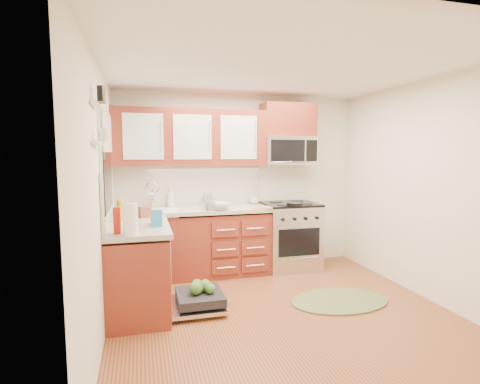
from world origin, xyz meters
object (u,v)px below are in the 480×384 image
object	(u,v)px
stock_pot	(209,206)
cutting_board	(262,207)
skillet	(294,204)
bowl_a	(218,206)
bowl_b	(219,206)
microwave	(288,151)
cup	(254,200)
paper_towel_roll	(131,219)
range	(290,235)
rug	(340,301)
sink	(153,220)
upper_cabinets	(191,138)
dishwasher	(196,301)

from	to	relation	value
stock_pot	cutting_board	size ratio (longest dim) A/B	0.64
skillet	bowl_a	distance (m)	1.04
bowl_b	stock_pot	bearing A→B (deg)	-168.29
bowl_a	microwave	bearing A→B (deg)	7.75
bowl_a	bowl_b	distance (m)	0.16
microwave	skillet	size ratio (longest dim) A/B	3.50
cup	skillet	bearing A→B (deg)	-47.45
stock_pot	cup	world-z (taller)	stock_pot
skillet	bowl_a	world-z (taller)	skillet
bowl_a	paper_towel_roll	bearing A→B (deg)	-127.94
range	microwave	bearing A→B (deg)	90.00
stock_pot	bowl_a	size ratio (longest dim) A/B	0.76
bowl_a	cup	distance (m)	0.64
rug	sink	bearing A→B (deg)	146.63
microwave	sink	world-z (taller)	microwave
upper_cabinets	paper_towel_roll	bearing A→B (deg)	-115.83
microwave	cup	bearing A→B (deg)	168.23
microwave	skillet	bearing A→B (deg)	-97.47
sink	dishwasher	distance (m)	1.38
bowl_a	bowl_b	world-z (taller)	bowl_b
microwave	stock_pot	xyz separation A→B (m)	(-1.23, -0.33, -0.72)
paper_towel_roll	range	bearing A→B (deg)	33.66
dishwasher	rug	world-z (taller)	dishwasher
range	microwave	world-z (taller)	microwave
rug	skillet	size ratio (longest dim) A/B	5.26
dishwasher	cutting_board	xyz separation A→B (m)	(1.04, 0.92, 0.83)
dishwasher	stock_pot	bearing A→B (deg)	71.21
paper_towel_roll	rug	bearing A→B (deg)	3.32
stock_pot	range	bearing A→B (deg)	9.71
dishwasher	skillet	xyz separation A→B (m)	(1.49, 0.88, 0.87)
rug	stock_pot	size ratio (longest dim) A/B	6.38
skillet	stock_pot	world-z (taller)	stock_pot
microwave	bowl_a	world-z (taller)	microwave
sink	rug	bearing A→B (deg)	-33.37
cutting_board	bowl_a	size ratio (longest dim) A/B	1.17
upper_cabinets	paper_towel_roll	distance (m)	1.95
rug	paper_towel_roll	xyz separation A→B (m)	(-2.24, -0.13, 1.06)
sink	paper_towel_roll	world-z (taller)	paper_towel_roll
sink	paper_towel_roll	bearing A→B (deg)	-99.74
range	rug	xyz separation A→B (m)	(0.06, -1.32, -0.46)
upper_cabinets	cup	bearing A→B (deg)	4.64
dishwasher	rug	size ratio (longest dim) A/B	0.61
bowl_b	cup	bearing A→B (deg)	33.59
cup	range	bearing A→B (deg)	-24.62
upper_cabinets	bowl_b	xyz separation A→B (m)	(0.32, -0.32, -0.90)
stock_pot	cup	distance (m)	0.86
range	microwave	size ratio (longest dim) A/B	1.25
microwave	rug	bearing A→B (deg)	-87.63
rug	cup	size ratio (longest dim) A/B	8.80
dishwasher	bowl_a	bearing A→B (deg)	66.80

